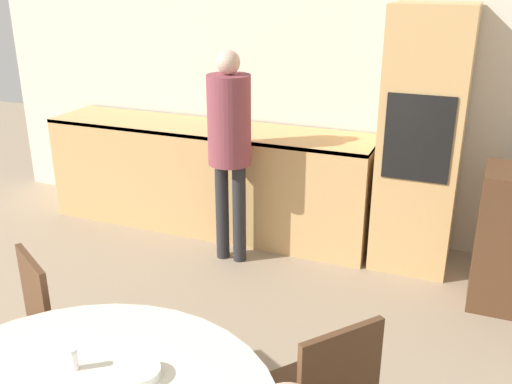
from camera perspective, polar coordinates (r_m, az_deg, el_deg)
The scene contains 7 objects.
wall_back at distance 4.66m, azimuth 10.17°, elevation 10.78°, with size 6.89×0.05×2.60m.
kitchen_counter at distance 4.94m, azimuth -4.77°, elevation 1.61°, with size 2.84×0.60×0.91m.
oven_unit at distance 4.33m, azimuth 16.24°, elevation 4.88°, with size 0.56×0.59×1.92m.
chair_far_left at distance 3.04m, azimuth -22.57°, elevation -12.88°, with size 0.55×0.55×0.86m.
person_standing at distance 4.17m, azimuth -2.68°, elevation 5.70°, with size 0.32×0.32×1.61m.
bowl_near at distance 2.21m, azimuth -11.49°, elevation -17.30°, with size 0.15×0.15×0.04m.
salt_shaker at distance 2.29m, azimuth -17.79°, elevation -15.62°, with size 0.03×0.03×0.09m.
Camera 1 is at (0.95, 0.45, 2.10)m, focal length 40.00 mm.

